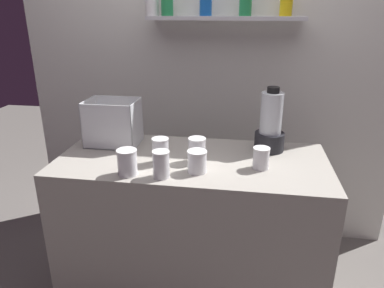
{
  "coord_description": "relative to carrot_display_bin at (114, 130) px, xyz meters",
  "views": [
    {
      "loc": [
        0.27,
        -1.69,
        1.63
      ],
      "look_at": [
        0.0,
        0.0,
        0.98
      ],
      "focal_mm": 33.33,
      "sensor_mm": 36.0,
      "label": 1
    }
  ],
  "objects": [
    {
      "name": "back_wall_unit",
      "position": [
        0.47,
        0.62,
        0.28
      ],
      "size": [
        2.6,
        0.24,
        2.5
      ],
      "color": "silver",
      "rests_on": "ground_plane"
    },
    {
      "name": "counter",
      "position": [
        0.47,
        -0.14,
        -0.53
      ],
      "size": [
        1.4,
        0.64,
        0.9
      ],
      "primitive_type": "cube",
      "color": "#9E998E",
      "rests_on": "ground_plane"
    },
    {
      "name": "carrot_display_bin",
      "position": [
        0.0,
        0.0,
        0.0
      ],
      "size": [
        0.29,
        0.21,
        0.26
      ],
      "color": "white",
      "rests_on": "counter"
    },
    {
      "name": "juice_cup_carrot_rightmost",
      "position": [
        0.82,
        -0.21,
        -0.04
      ],
      "size": [
        0.08,
        0.08,
        0.11
      ],
      "color": "white",
      "rests_on": "counter"
    },
    {
      "name": "juice_cup_beet_right",
      "position": [
        0.5,
        -0.18,
        -0.02
      ],
      "size": [
        0.09,
        0.09,
        0.13
      ],
      "color": "white",
      "rests_on": "counter"
    },
    {
      "name": "blender_pitcher",
      "position": [
        0.87,
        0.04,
        0.06
      ],
      "size": [
        0.16,
        0.16,
        0.35
      ],
      "color": "black",
      "rests_on": "counter"
    },
    {
      "name": "juice_cup_pomegranate_middle",
      "position": [
        0.37,
        -0.38,
        -0.03
      ],
      "size": [
        0.08,
        0.08,
        0.13
      ],
      "color": "white",
      "rests_on": "counter"
    },
    {
      "name": "juice_cup_pomegranate_far_left",
      "position": [
        0.2,
        -0.38,
        -0.03
      ],
      "size": [
        0.1,
        0.1,
        0.12
      ],
      "color": "white",
      "rests_on": "counter"
    },
    {
      "name": "juice_cup_carrot_far_right",
      "position": [
        0.52,
        -0.3,
        -0.04
      ],
      "size": [
        0.09,
        0.09,
        0.11
      ],
      "color": "white",
      "rests_on": "counter"
    },
    {
      "name": "juice_cup_beet_left",
      "position": [
        0.33,
        -0.23,
        -0.03
      ],
      "size": [
        0.09,
        0.09,
        0.13
      ],
      "color": "white",
      "rests_on": "counter"
    }
  ]
}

